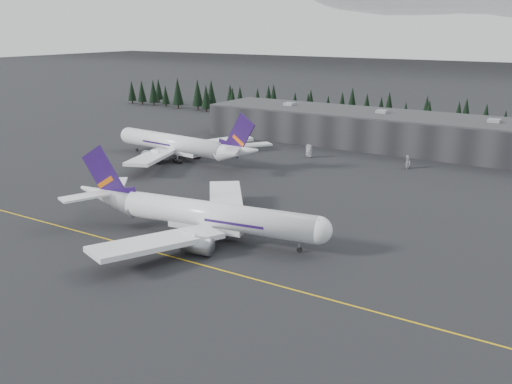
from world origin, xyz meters
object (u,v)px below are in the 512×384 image
Objects in this scene: gse_vehicle_a at (309,156)px; gse_vehicle_b at (408,166)px; terminal at (407,132)px; jet_main at (197,213)px; jet_parked at (184,145)px.

gse_vehicle_a is 34.45m from gse_vehicle_b.
gse_vehicle_b is (10.51, -29.85, -5.56)m from terminal.
gse_vehicle_b is at bearing 10.52° from gse_vehicle_a.
gse_vehicle_a is at bearing -126.22° from terminal.
jet_parked is at bearing 122.68° from jet_main.
terminal is at bearing 59.83° from gse_vehicle_a.
jet_main is (-9.12, -114.81, -1.15)m from terminal.
terminal is 2.53× the size of jet_parked.
jet_main reaches higher than terminal.
gse_vehicle_b is at bearing -151.32° from jet_parked.
jet_main is 0.98× the size of jet_parked.
jet_main is at bearing -94.54° from terminal.
jet_main reaches higher than gse_vehicle_a.
jet_parked is 14.62× the size of gse_vehicle_b.
terminal is at bearing -128.98° from jet_parked.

